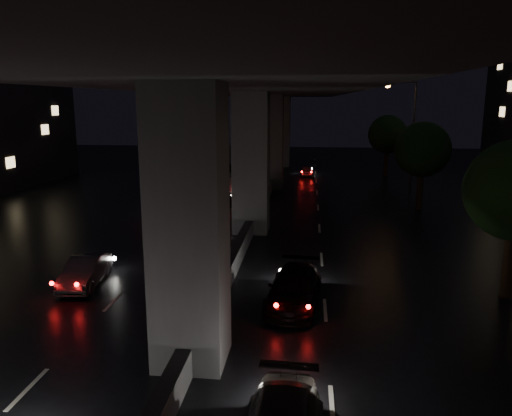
# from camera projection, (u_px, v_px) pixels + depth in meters

# --- Properties ---
(ground) EXTENTS (120.00, 120.00, 0.00)m
(ground) POSITION_uv_depth(u_px,v_px,m) (240.00, 257.00, 24.47)
(ground) COLOR black
(ground) RESTS_ON ground
(viaduct) EXTENTS (12.00, 80.00, 10.50)m
(viaduct) POSITION_uv_depth(u_px,v_px,m) (251.00, 85.00, 27.58)
(viaduct) COLOR #363639
(viaduct) RESTS_ON ground
(median_barrier) EXTENTS (0.45, 70.00, 0.85)m
(median_barrier) POSITION_uv_depth(u_px,v_px,m) (251.00, 224.00, 29.24)
(median_barrier) COLOR #363639
(median_barrier) RESTS_ON ground
(tree_c) EXTENTS (3.80, 3.80, 6.12)m
(tree_c) POSITION_uv_depth(u_px,v_px,m) (423.00, 150.00, 34.11)
(tree_c) COLOR black
(tree_c) RESTS_ON ground
(tree_d) EXTENTS (3.80, 3.80, 6.12)m
(tree_d) POSITION_uv_depth(u_px,v_px,m) (387.00, 135.00, 49.66)
(tree_d) COLOR black
(tree_d) RESTS_ON ground
(streetlight_far) EXTENTS (2.52, 0.44, 9.00)m
(streetlight_far) POSITION_uv_depth(u_px,v_px,m) (407.00, 124.00, 39.64)
(streetlight_far) COLOR #2D2D33
(streetlight_far) RESTS_ON ground
(car_3) EXTENTS (2.25, 4.61, 1.29)m
(car_3) POSITION_uv_depth(u_px,v_px,m) (294.00, 288.00, 18.56)
(car_3) COLOR black
(car_3) RESTS_ON ground
(car_4) EXTENTS (1.63, 3.72, 1.19)m
(car_4) POSITION_uv_depth(u_px,v_px,m) (85.00, 271.00, 20.60)
(car_4) COLOR #26262A
(car_4) RESTS_ON ground
(car_5) EXTENTS (1.91, 3.48, 1.09)m
(car_5) POSITION_uv_depth(u_px,v_px,m) (192.00, 239.00, 25.66)
(car_5) COLOR #262729
(car_5) RESTS_ON ground
(car_6) EXTENTS (1.59, 3.44, 1.14)m
(car_6) POSITION_uv_depth(u_px,v_px,m) (167.00, 210.00, 32.34)
(car_6) COLOR black
(car_6) RESTS_ON ground
(car_7) EXTENTS (2.45, 4.15, 1.13)m
(car_7) POSITION_uv_depth(u_px,v_px,m) (184.00, 196.00, 36.93)
(car_7) COLOR #262629
(car_7) RESTS_ON ground
(car_8) EXTENTS (1.86, 3.37, 1.09)m
(car_8) POSITION_uv_depth(u_px,v_px,m) (224.00, 198.00, 36.55)
(car_8) COLOR black
(car_8) RESTS_ON ground
(car_9) EXTENTS (1.56, 4.03, 1.31)m
(car_9) POSITION_uv_depth(u_px,v_px,m) (233.00, 185.00, 41.15)
(car_9) COLOR #4E4644
(car_9) RESTS_ON ground
(car_10) EXTENTS (2.56, 4.23, 1.10)m
(car_10) POSITION_uv_depth(u_px,v_px,m) (252.00, 168.00, 52.75)
(car_10) COLOR black
(car_10) RESTS_ON ground
(car_11) EXTENTS (2.67, 4.98, 1.33)m
(car_11) POSITION_uv_depth(u_px,v_px,m) (216.00, 169.00, 51.27)
(car_11) COLOR black
(car_11) RESTS_ON ground
(car_12) EXTENTS (1.47, 3.30, 1.10)m
(car_12) POSITION_uv_depth(u_px,v_px,m) (307.00, 171.00, 50.50)
(car_12) COLOR slate
(car_12) RESTS_ON ground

